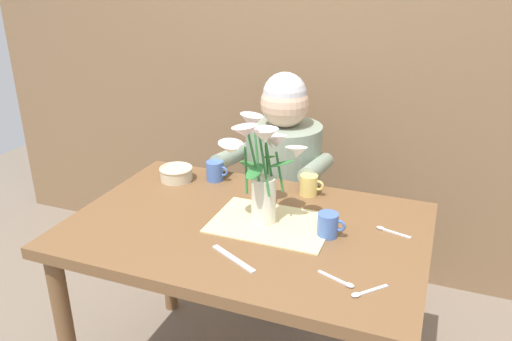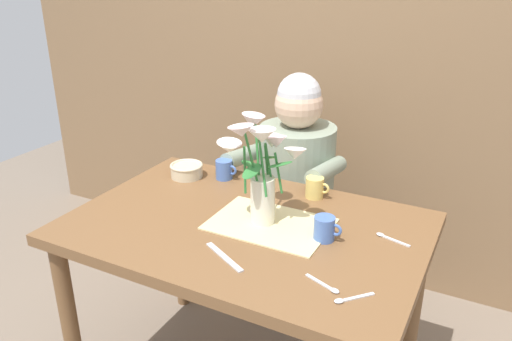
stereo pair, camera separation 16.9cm
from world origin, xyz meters
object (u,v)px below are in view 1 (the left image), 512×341
flower_vase (262,164)px  ceramic_bowl (176,173)px  tea_cup (328,225)px  dinner_knife (233,259)px  ceramic_mug (215,171)px  seated_person (282,195)px  coffee_cup (309,185)px

flower_vase → ceramic_bowl: flower_vase is taller
flower_vase → tea_cup: bearing=-1.6°
dinner_knife → ceramic_mug: (-0.31, 0.52, 0.04)m
seated_person → dinner_knife: (0.12, -0.83, 0.18)m
ceramic_mug → coffee_cup: 0.39m
tea_cup → dinner_knife: bearing=-133.7°
dinner_knife → tea_cup: tea_cup is taller
coffee_cup → flower_vase: bearing=-108.2°
seated_person → flower_vase: bearing=-81.5°
seated_person → flower_vase: size_ratio=3.02×
seated_person → flower_vase: 0.72m
dinner_knife → coffee_cup: (0.09, 0.52, 0.04)m
flower_vase → tea_cup: flower_vase is taller
ceramic_bowl → tea_cup: tea_cup is taller
seated_person → coffee_cup: 0.43m
ceramic_bowl → dinner_knife: 0.65m
ceramic_bowl → flower_vase: bearing=-25.5°
ceramic_bowl → seated_person: bearing=48.0°
seated_person → ceramic_mug: bearing=-123.2°
ceramic_mug → coffee_cup: size_ratio=1.00×
flower_vase → ceramic_mug: (-0.30, 0.27, -0.18)m
flower_vase → ceramic_mug: flower_vase is taller
flower_vase → dinner_knife: (0.00, -0.25, -0.21)m
tea_cup → coffee_cup: 0.32m
seated_person → ceramic_mug: size_ratio=12.20×
seated_person → ceramic_mug: (-0.19, -0.32, 0.22)m
coffee_cup → ceramic_bowl: bearing=-173.8°
ceramic_mug → seated_person: bearing=59.6°
coffee_cup → dinner_knife: bearing=-99.5°
dinner_knife → tea_cup: bearing=74.5°
dinner_knife → seated_person: bearing=126.4°
ceramic_bowl → dinner_knife: ceramic_bowl is taller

